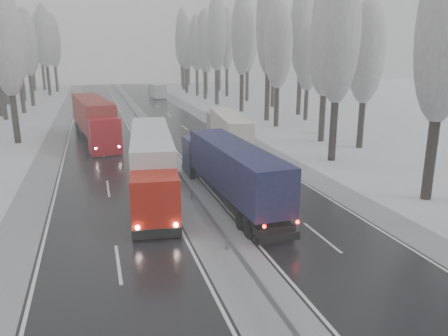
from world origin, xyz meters
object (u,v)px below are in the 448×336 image
truck_cream_box (228,128)px  box_truck_distant (157,91)px  truck_red_white (152,159)px  truck_red_red (94,117)px  truck_blue_box (229,167)px

truck_cream_box → box_truck_distant: size_ratio=1.77×
truck_red_white → truck_cream_box: bearing=59.9°
truck_red_red → truck_red_white: bearing=-87.0°
truck_blue_box → truck_red_white: (-4.59, 2.81, 0.16)m
truck_blue_box → truck_cream_box: bearing=70.8°
truck_red_white → truck_red_red: 20.30m
truck_blue_box → truck_cream_box: size_ratio=1.08×
truck_blue_box → truck_red_white: truck_red_white is taller
truck_blue_box → truck_red_red: size_ratio=0.85×
truck_cream_box → truck_red_red: truck_red_red is taller
truck_red_white → truck_red_red: truck_red_red is taller
truck_red_white → truck_blue_box: bearing=-25.3°
truck_blue_box → truck_red_white: 5.39m
truck_red_red → truck_cream_box: bearing=-37.1°
truck_blue_box → box_truck_distant: size_ratio=1.92×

